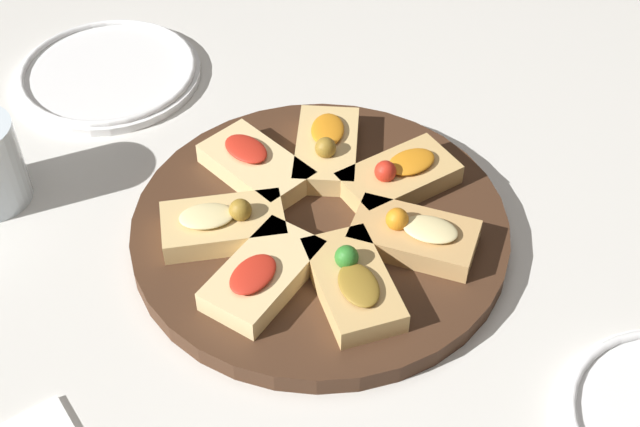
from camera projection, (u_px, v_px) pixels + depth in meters
name	position (u px, v px, depth m)	size (l,w,h in m)	color
ground_plane	(320.00, 236.00, 0.90)	(3.00, 3.00, 0.00)	silver
serving_board	(320.00, 229.00, 0.89)	(0.38, 0.38, 0.02)	#422819
focaccia_slice_0	(256.00, 165.00, 0.92)	(0.12, 0.06, 0.03)	#E5C689
focaccia_slice_1	(223.00, 224.00, 0.86)	(0.12, 0.13, 0.04)	#DBB775
focaccia_slice_2	(263.00, 275.00, 0.82)	(0.09, 0.13, 0.03)	#E5C689
focaccia_slice_3	(353.00, 283.00, 0.81)	(0.13, 0.11, 0.04)	tan
focaccia_slice_4	(414.00, 235.00, 0.85)	(0.13, 0.11, 0.04)	tan
focaccia_slice_5	(399.00, 177.00, 0.91)	(0.09, 0.13, 0.04)	tan
focaccia_slice_6	(327.00, 148.00, 0.94)	(0.13, 0.13, 0.04)	#DBB775
plate_left	(105.00, 74.00, 1.08)	(0.22, 0.22, 0.02)	white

